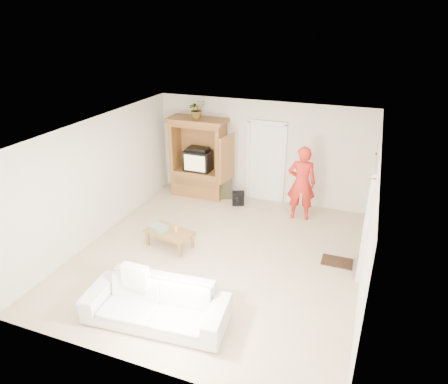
% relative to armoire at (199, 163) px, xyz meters
% --- Properties ---
extents(floor, '(6.00, 6.00, 0.00)m').
position_rel_armoire_xyz_m(floor, '(1.58, -2.66, -0.91)').
color(floor, tan).
rests_on(floor, ground).
extents(ceiling, '(6.00, 6.00, 0.00)m').
position_rel_armoire_xyz_m(ceiling, '(1.58, -2.66, 1.69)').
color(ceiling, white).
rests_on(ceiling, floor).
extents(wall_back, '(5.50, 0.00, 5.50)m').
position_rel_armoire_xyz_m(wall_back, '(1.58, 0.34, 0.39)').
color(wall_back, silver).
rests_on(wall_back, floor).
extents(wall_front, '(5.50, 0.00, 5.50)m').
position_rel_armoire_xyz_m(wall_front, '(1.58, -5.66, 0.39)').
color(wall_front, silver).
rests_on(wall_front, floor).
extents(wall_left, '(0.00, 6.00, 6.00)m').
position_rel_armoire_xyz_m(wall_left, '(-1.17, -2.66, 0.39)').
color(wall_left, silver).
rests_on(wall_left, floor).
extents(wall_right, '(0.00, 6.00, 6.00)m').
position_rel_armoire_xyz_m(wall_right, '(4.33, -2.66, 0.39)').
color(wall_right, silver).
rests_on(wall_right, floor).
extents(armoire, '(1.82, 1.14, 2.10)m').
position_rel_armoire_xyz_m(armoire, '(0.00, 0.00, 0.00)').
color(armoire, '#945D2D').
rests_on(armoire, floor).
extents(door_back, '(0.85, 0.05, 2.04)m').
position_rel_armoire_xyz_m(door_back, '(1.73, 0.31, 0.11)').
color(door_back, white).
rests_on(door_back, floor).
extents(doorway_right, '(0.05, 0.90, 2.04)m').
position_rel_armoire_xyz_m(doorway_right, '(4.30, -2.06, 0.11)').
color(doorway_right, black).
rests_on(doorway_right, floor).
extents(framed_picture, '(0.03, 0.60, 0.48)m').
position_rel_armoire_xyz_m(framed_picture, '(4.31, -0.76, 0.69)').
color(framed_picture, black).
rests_on(framed_picture, wall_right).
extents(doormat, '(0.60, 0.40, 0.02)m').
position_rel_armoire_xyz_m(doormat, '(3.88, -2.06, -0.90)').
color(doormat, '#382316').
rests_on(doormat, floor).
extents(plant, '(0.56, 0.56, 0.47)m').
position_rel_armoire_xyz_m(plant, '(-0.02, -0.03, 1.43)').
color(plant, '#4C7238').
rests_on(plant, armoire).
extents(man, '(0.72, 0.53, 1.81)m').
position_rel_armoire_xyz_m(man, '(2.80, -0.44, -0.01)').
color(man, red).
rests_on(man, floor).
extents(sofa, '(2.34, 1.08, 0.66)m').
position_rel_armoire_xyz_m(sofa, '(1.35, -4.77, -0.58)').
color(sofa, silver).
rests_on(sofa, floor).
extents(coffee_table, '(1.08, 0.73, 0.37)m').
position_rel_armoire_xyz_m(coffee_table, '(0.50, -2.70, -0.59)').
color(coffee_table, olive).
rests_on(coffee_table, floor).
extents(towel, '(0.45, 0.39, 0.08)m').
position_rel_armoire_xyz_m(towel, '(0.24, -2.70, -0.50)').
color(towel, '#C54147').
rests_on(towel, coffee_table).
extents(candle, '(0.08, 0.08, 0.10)m').
position_rel_armoire_xyz_m(candle, '(0.63, -2.66, -0.49)').
color(candle, tan).
rests_on(candle, coffee_table).
extents(backpack_black, '(0.34, 0.28, 0.37)m').
position_rel_armoire_xyz_m(backpack_black, '(1.20, -0.30, -0.72)').
color(backpack_black, black).
rests_on(backpack_black, floor).
extents(backpack_olive, '(0.41, 0.36, 0.64)m').
position_rel_armoire_xyz_m(backpack_olive, '(0.72, 0.03, -0.59)').
color(backpack_olive, '#47442B').
rests_on(backpack_olive, floor).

